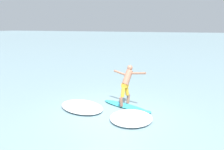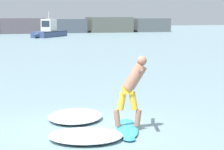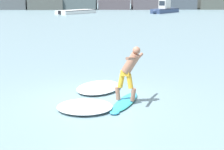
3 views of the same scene
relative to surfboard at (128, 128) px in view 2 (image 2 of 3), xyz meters
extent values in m
plane|color=#76959E|center=(-0.83, 0.35, -0.05)|extent=(200.00, 200.00, 0.00)
cube|color=#585057|center=(8.40, 62.35, 1.01)|extent=(6.20, 4.43, 2.11)
cube|color=#4A535D|center=(14.93, 62.35, 0.94)|extent=(5.44, 3.23, 1.97)
cube|color=#52574F|center=(21.45, 62.35, 1.07)|extent=(6.23, 4.09, 2.23)
cube|color=#51585A|center=(27.97, 62.35, 0.97)|extent=(5.36, 3.67, 2.03)
ellipsoid|color=#30A1CD|center=(0.01, 0.04, 0.00)|extent=(1.17, 2.20, 0.09)
ellipsoid|color=#30A1CD|center=(-0.35, -1.00, 0.00)|extent=(0.35, 0.37, 0.08)
ellipsoid|color=#339E56|center=(0.01, 0.04, 0.00)|extent=(1.19, 2.22, 0.04)
cone|color=black|center=(0.31, 0.88, -0.11)|extent=(0.06, 0.06, 0.14)
cone|color=black|center=(0.13, 0.78, -0.11)|extent=(0.06, 0.06, 0.14)
cone|color=black|center=(0.38, 0.69, -0.11)|extent=(0.06, 0.06, 0.14)
cylinder|color=#9C6750|center=(0.24, -0.04, 0.24)|extent=(0.21, 0.18, 0.40)
cylinder|color=gold|center=(0.14, -0.01, 0.64)|extent=(0.26, 0.22, 0.44)
cylinder|color=#9C6750|center=(-0.21, 0.12, 0.24)|extent=(0.21, 0.18, 0.40)
cylinder|color=gold|center=(-0.11, 0.09, 0.64)|extent=(0.26, 0.22, 0.44)
cube|color=gold|center=(0.01, 0.04, 0.89)|extent=(0.31, 0.28, 0.16)
cylinder|color=#9C6750|center=(0.17, -0.02, 1.20)|extent=(0.63, 0.46, 0.68)
sphere|color=#9C6750|center=(0.32, -0.07, 1.59)|extent=(0.23, 0.23, 0.23)
cylinder|color=#9C6750|center=(0.44, 0.39, 1.31)|extent=(0.35, 0.66, 0.20)
cylinder|color=#9C6750|center=(0.11, -0.50, 1.42)|extent=(0.32, 0.66, 0.20)
cube|color=#35476E|center=(9.60, 49.67, 0.30)|extent=(5.35, 6.22, 0.70)
cone|color=#35476E|center=(7.29, 46.70, 0.30)|extent=(1.26, 1.34, 0.70)
cube|color=black|center=(9.60, 49.67, 0.60)|extent=(5.35, 6.20, 0.08)
cube|color=silver|center=(9.48, 49.52, 1.35)|extent=(2.06, 2.15, 1.40)
cube|color=#232D38|center=(8.93, 48.81, 1.52)|extent=(0.80, 0.63, 0.70)
cylinder|color=silver|center=(9.48, 49.52, 2.50)|extent=(0.06, 0.06, 0.90)
cube|color=black|center=(11.70, 52.37, 0.34)|extent=(0.46, 0.44, 0.52)
ellipsoid|color=white|center=(-0.80, 1.64, 0.04)|extent=(2.05, 2.41, 0.18)
ellipsoid|color=white|center=(-1.19, -0.56, 0.04)|extent=(1.87, 1.82, 0.18)
camera|label=1|loc=(-8.36, -2.39, 3.34)|focal=35.00mm
camera|label=2|loc=(-4.42, -11.30, 2.66)|focal=85.00mm
camera|label=3|loc=(-0.71, -10.83, 3.25)|focal=60.00mm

